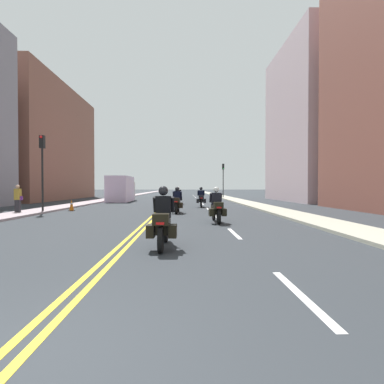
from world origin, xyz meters
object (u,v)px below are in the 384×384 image
Objects in this scene: traffic_light_near at (42,159)px; traffic_light_far at (223,175)px; pedestrian_0 at (18,199)px; traffic_cone_0 at (72,205)px; motorcycle_3 at (201,199)px; motorcycle_2 at (177,203)px; motorcycle_4 at (178,197)px; motorcycle_1 at (216,208)px; motorcycle_0 at (163,223)px; parked_truck at (121,190)px.

traffic_light_far is at bearing 58.54° from traffic_light_near.
traffic_cone_0 is at bearing 54.82° from pedestrian_0.
traffic_light_near is (-10.27, -5.02, 2.68)m from motorcycle_3.
motorcycle_2 is 9.58m from pedestrian_0.
motorcycle_4 is at bearing 48.83° from traffic_light_near.
motorcycle_1 is 1.28× the size of pedestrian_0.
traffic_light_near reaches higher than motorcycle_4.
traffic_light_far is (4.21, 18.64, 2.69)m from motorcycle_3.
motorcycle_2 is 1.06× the size of motorcycle_3.
motorcycle_1 is 0.46× the size of traffic_light_far.
motorcycle_4 is (-2.03, 15.06, 0.00)m from motorcycle_1.
motorcycle_0 is 14.02m from pedestrian_0.
motorcycle_0 is 0.99× the size of motorcycle_3.
motorcycle_0 is 0.43× the size of traffic_light_far.
traffic_light_near reaches higher than motorcycle_2.
motorcycle_4 is 15.63m from traffic_light_far.
pedestrian_0 reaches higher than motorcycle_2.
parked_truck is (-8.58, 20.65, 0.60)m from motorcycle_1.
traffic_cone_0 is 3.33m from pedestrian_0.
motorcycle_1 is 1.01× the size of motorcycle_4.
traffic_light_far is at bearing 78.84° from motorcycle_3.
pedestrian_0 is at bearing 155.36° from motorcycle_1.
motorcycle_1 is 10.53m from motorcycle_3.
traffic_cone_0 is at bearing 140.17° from motorcycle_1.
pedestrian_0 is at bearing -131.04° from motorcycle_4.
motorcycle_3 is 0.97× the size of motorcycle_4.
traffic_light_near is at bearing -179.80° from motorcycle_2.
traffic_cone_0 is 0.44× the size of pedestrian_0.
traffic_light_near reaches higher than motorcycle_0.
pedestrian_0 is (-1.10, -0.79, -2.45)m from traffic_light_near.
motorcycle_4 is (-1.93, 4.52, -0.01)m from motorcycle_3.
parked_truck is (-6.54, 26.28, 0.60)m from motorcycle_0.
parked_truck is (2.90, 15.92, 0.37)m from pedestrian_0.
motorcycle_2 is at bearing -15.14° from traffic_cone_0.
motorcycle_4 reaches higher than motorcycle_3.
motorcycle_0 is 20.69m from motorcycle_4.
motorcycle_0 reaches higher than motorcycle_3.
motorcycle_1 is 5.42m from motorcycle_2.
motorcycle_0 is 27.09m from parked_truck.
motorcycle_2 is 2.92× the size of traffic_cone_0.
parked_truck is at bearing 105.38° from motorcycle_0.
traffic_light_far is (13.23, 22.14, 2.98)m from traffic_cone_0.
motorcycle_4 is 12.96m from traffic_light_near.
motorcycle_4 is 8.63m from parked_truck.
motorcycle_4 is at bearing -113.48° from traffic_light_far.
motorcycle_2 is 0.47× the size of traffic_light_near.
pedestrian_0 is at bearing -174.74° from motorcycle_2.
traffic_light_near is (-8.34, 11.15, 2.68)m from motorcycle_0.
parked_truck is (1.80, 15.14, -2.08)m from traffic_light_near.
traffic_light_far reaches higher than motorcycle_2.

